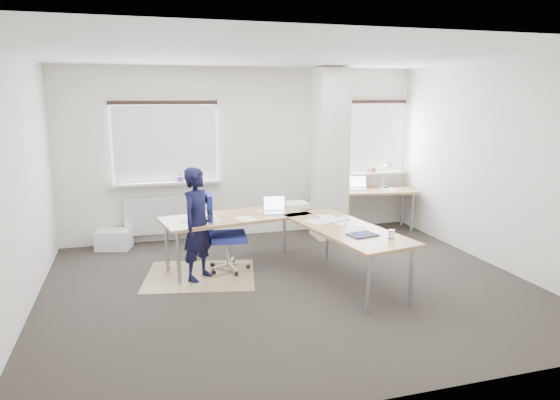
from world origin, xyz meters
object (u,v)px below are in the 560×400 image
object	(u,v)px
desk_side	(375,192)
person	(198,224)
desk_main	(291,223)
task_chair	(225,249)

from	to	relation	value
desk_side	person	world-z (taller)	person
desk_main	person	size ratio (longest dim) A/B	1.92
desk_side	person	bearing A→B (deg)	-144.62
desk_main	task_chair	xyz separation A→B (m)	(-0.82, 0.36, -0.39)
desk_main	task_chair	distance (m)	0.98
desk_main	desk_side	xyz separation A→B (m)	(2.10, 1.72, -0.01)
task_chair	desk_side	bearing A→B (deg)	31.44
desk_side	task_chair	distance (m)	3.25
desk_main	person	world-z (taller)	person
desk_side	task_chair	size ratio (longest dim) A/B	1.39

